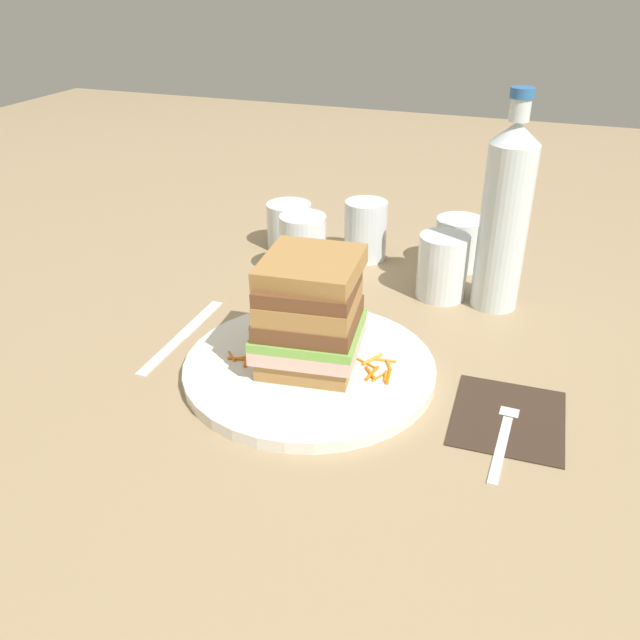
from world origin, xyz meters
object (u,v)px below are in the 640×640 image
object	(u,v)px
juice_glass	(442,270)
empty_tumbler_3	(289,226)
knife	(180,337)
napkin_dark	(508,417)
water_bottle	(505,216)
empty_tumbler_2	(458,243)
sandwich	(312,313)
empty_tumbler_1	(303,246)
empty_tumbler_0	(365,230)
main_plate	(311,366)
fork	(506,427)

from	to	relation	value
juice_glass	empty_tumbler_3	bearing A→B (deg)	160.85
knife	juice_glass	xyz separation A→B (m)	(0.29, 0.24, 0.04)
juice_glass	napkin_dark	bearing A→B (deg)	-64.65
napkin_dark	water_bottle	distance (m)	0.30
juice_glass	empty_tumbler_2	xyz separation A→B (m)	(0.00, 0.11, -0.00)
sandwich	knife	distance (m)	0.20
water_bottle	empty_tumbler_2	world-z (taller)	water_bottle
sandwich	empty_tumbler_1	size ratio (longest dim) A/B	1.38
empty_tumbler_2	empty_tumbler_3	world-z (taller)	empty_tumbler_2
empty_tumbler_0	empty_tumbler_1	world-z (taller)	empty_tumbler_1
juice_glass	empty_tumbler_1	world-z (taller)	empty_tumbler_1
main_plate	empty_tumbler_2	size ratio (longest dim) A/B	3.74
empty_tumbler_1	empty_tumbler_2	distance (m)	0.24
knife	juice_glass	bearing A→B (deg)	38.87
napkin_dark	empty_tumbler_1	bearing A→B (deg)	142.11
sandwich	napkin_dark	world-z (taller)	sandwich
sandwich	knife	bearing A→B (deg)	175.57
sandwich	empty_tumbler_0	xyz separation A→B (m)	(-0.04, 0.35, -0.03)
empty_tumbler_0	empty_tumbler_1	size ratio (longest dim) A/B	0.98
napkin_dark	water_bottle	size ratio (longest dim) A/B	0.45
sandwich	empty_tumbler_2	bearing A→B (deg)	73.32
napkin_dark	fork	xyz separation A→B (m)	(-0.00, -0.02, 0.00)
sandwich	water_bottle	xyz separation A→B (m)	(0.18, 0.25, 0.05)
juice_glass	water_bottle	world-z (taller)	water_bottle
juice_glass	empty_tumbler_3	world-z (taller)	juice_glass
napkin_dark	juice_glass	distance (m)	0.29
water_bottle	empty_tumbler_2	size ratio (longest dim) A/B	3.72
main_plate	knife	size ratio (longest dim) A/B	1.48
empty_tumbler_3	sandwich	bearing A→B (deg)	-63.80
empty_tumbler_0	napkin_dark	bearing A→B (deg)	-53.41
napkin_dark	empty_tumbler_0	distance (m)	0.45
empty_tumbler_0	fork	bearing A→B (deg)	-55.11
empty_tumbler_2	empty_tumbler_0	bearing A→B (deg)	-173.59
empty_tumbler_1	sandwich	bearing A→B (deg)	-66.63
napkin_dark	empty_tumbler_2	world-z (taller)	empty_tumbler_2
napkin_dark	empty_tumbler_0	xyz separation A→B (m)	(-0.27, 0.36, 0.05)
water_bottle	empty_tumbler_2	distance (m)	0.16
main_plate	empty_tumbler_2	xyz separation A→B (m)	(0.11, 0.36, 0.03)
empty_tumbler_1	napkin_dark	bearing A→B (deg)	-37.89
sandwich	main_plate	bearing A→B (deg)	-123.23
knife	napkin_dark	bearing A→B (deg)	-3.85
empty_tumbler_1	main_plate	bearing A→B (deg)	-66.77
napkin_dark	water_bottle	world-z (taller)	water_bottle
fork	empty_tumbler_1	size ratio (longest dim) A/B	1.73
fork	sandwich	bearing A→B (deg)	171.09
fork	empty_tumbler_3	bearing A→B (deg)	136.28
juice_glass	water_bottle	xyz separation A→B (m)	(0.08, 0.00, 0.09)
empty_tumbler_3	water_bottle	bearing A→B (deg)	-15.20
main_plate	water_bottle	distance (m)	0.33
water_bottle	empty_tumbler_0	size ratio (longest dim) A/B	3.10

